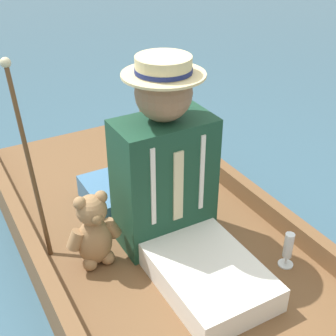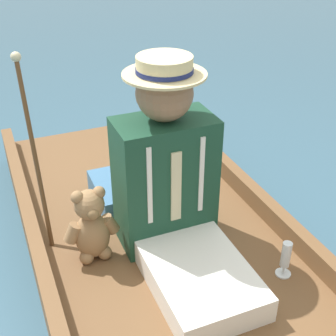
{
  "view_description": "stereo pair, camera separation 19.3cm",
  "coord_description": "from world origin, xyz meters",
  "px_view_note": "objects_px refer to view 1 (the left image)",
  "views": [
    {
      "loc": [
        0.78,
        1.47,
        1.51
      ],
      "look_at": [
        -0.03,
        0.01,
        0.52
      ],
      "focal_mm": 50.0,
      "sensor_mm": 36.0,
      "label": 1
    },
    {
      "loc": [
        0.61,
        1.55,
        1.51
      ],
      "look_at": [
        -0.03,
        0.01,
        0.52
      ],
      "focal_mm": 50.0,
      "sensor_mm": 36.0,
      "label": 2
    }
  ],
  "objects_px": {
    "seated_person": "(174,186)",
    "wine_glass": "(288,248)",
    "walking_cane": "(25,143)",
    "teddy_bear": "(94,232)"
  },
  "relations": [
    {
      "from": "wine_glass",
      "to": "walking_cane",
      "type": "relative_size",
      "value": 0.2
    },
    {
      "from": "wine_glass",
      "to": "teddy_bear",
      "type": "bearing_deg",
      "value": -30.56
    },
    {
      "from": "wine_glass",
      "to": "walking_cane",
      "type": "height_order",
      "value": "walking_cane"
    },
    {
      "from": "teddy_bear",
      "to": "wine_glass",
      "type": "bearing_deg",
      "value": 149.44
    },
    {
      "from": "seated_person",
      "to": "wine_glass",
      "type": "relative_size",
      "value": 5.15
    },
    {
      "from": "wine_glass",
      "to": "walking_cane",
      "type": "bearing_deg",
      "value": -40.04
    },
    {
      "from": "seated_person",
      "to": "wine_glass",
      "type": "distance_m",
      "value": 0.54
    },
    {
      "from": "seated_person",
      "to": "teddy_bear",
      "type": "relative_size",
      "value": 2.43
    },
    {
      "from": "seated_person",
      "to": "teddy_bear",
      "type": "height_order",
      "value": "seated_person"
    },
    {
      "from": "seated_person",
      "to": "wine_glass",
      "type": "xyz_separation_m",
      "value": [
        -0.36,
        0.34,
        -0.23
      ]
    }
  ]
}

